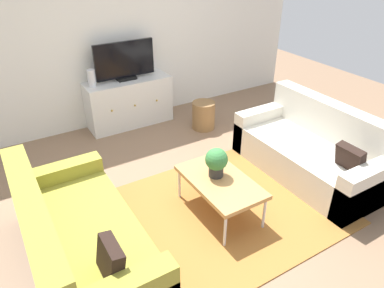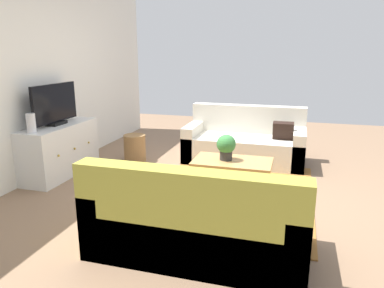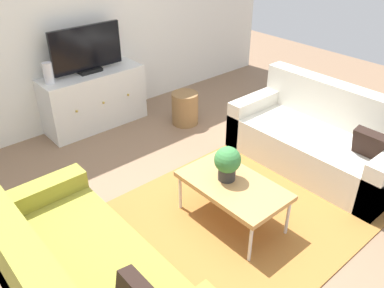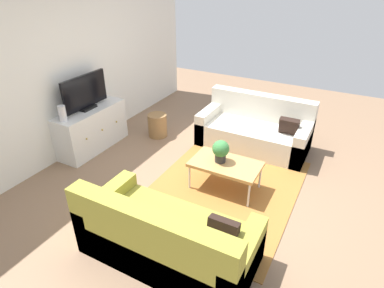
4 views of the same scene
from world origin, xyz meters
name	(u,v)px [view 1 (image 1 of 4)]	position (x,y,z in m)	size (l,w,h in m)	color
ground_plane	(209,205)	(0.00, 0.00, 0.00)	(10.00, 10.00, 0.00)	#84664C
wall_back	(112,32)	(0.00, 2.55, 1.35)	(6.40, 0.12, 2.70)	silver
area_rug	(217,212)	(0.00, -0.15, 0.01)	(2.50, 1.90, 0.01)	#9E662D
couch_left_side	(75,243)	(-1.44, -0.10, 0.28)	(0.87, 1.80, 0.84)	olive
couch_right_side	(314,152)	(1.44, -0.10, 0.28)	(0.87, 1.80, 0.84)	beige
coffee_table	(220,182)	(0.03, -0.15, 0.38)	(0.55, 0.93, 0.42)	#B7844C
potted_plant	(216,161)	(0.03, -0.06, 0.59)	(0.23, 0.23, 0.31)	#2D2D2D
tv_console	(129,102)	(0.04, 2.27, 0.36)	(1.26, 0.47, 0.71)	silver
flat_screen_tv	(125,61)	(0.04, 2.29, 0.99)	(0.88, 0.16, 0.55)	black
glass_vase	(92,78)	(-0.47, 2.27, 0.83)	(0.11, 0.11, 0.24)	silver
wicker_basket	(204,115)	(0.93, 1.56, 0.21)	(0.34, 0.34, 0.42)	olive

